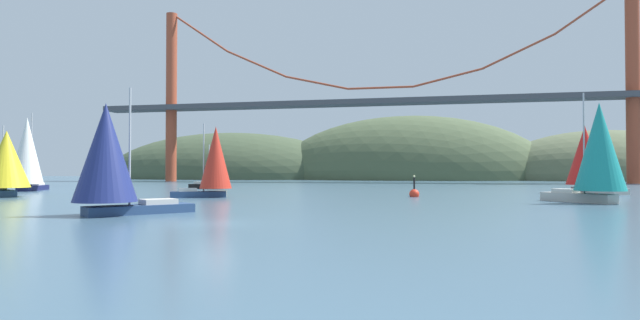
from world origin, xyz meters
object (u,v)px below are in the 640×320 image
(sailboat_red_spinnaker, at_px, (586,158))
(sailboat_navy_sail, at_px, (109,157))
(sailboat_scarlet_sail, at_px, (214,160))
(channel_buoy, at_px, (414,194))
(sailboat_orange_sail, at_px, (215,167))
(sailboat_yellow_sail, at_px, (6,161))
(sailboat_white_mainsail, at_px, (27,153))
(sailboat_teal_sail, at_px, (598,150))

(sailboat_red_spinnaker, relative_size, sailboat_navy_sail, 1.05)
(sailboat_red_spinnaker, height_order, sailboat_navy_sail, sailboat_red_spinnaker)
(sailboat_red_spinnaker, distance_m, sailboat_scarlet_sail, 46.72)
(sailboat_red_spinnaker, bearing_deg, sailboat_scarlet_sail, -155.61)
(sailboat_scarlet_sail, distance_m, channel_buoy, 22.28)
(sailboat_orange_sail, distance_m, sailboat_navy_sail, 47.44)
(sailboat_red_spinnaker, xyz_separation_m, sailboat_scarlet_sail, (-42.55, -19.29, -0.45))
(sailboat_orange_sail, bearing_deg, channel_buoy, -29.83)
(sailboat_scarlet_sail, height_order, channel_buoy, sailboat_scarlet_sail)
(sailboat_yellow_sail, relative_size, sailboat_scarlet_sail, 1.02)
(sailboat_orange_sail, bearing_deg, sailboat_scarlet_sail, -66.26)
(sailboat_yellow_sail, bearing_deg, channel_buoy, 12.82)
(sailboat_orange_sail, distance_m, channel_buoy, 36.63)
(sailboat_scarlet_sail, bearing_deg, sailboat_navy_sail, -83.87)
(sailboat_white_mainsail, relative_size, sailboat_teal_sail, 1.11)
(sailboat_scarlet_sail, bearing_deg, channel_buoy, 14.38)
(sailboat_navy_sail, bearing_deg, sailboat_red_spinnaker, 45.83)
(sailboat_teal_sail, distance_m, sailboat_orange_sail, 54.58)
(sailboat_yellow_sail, relative_size, channel_buoy, 3.11)
(sailboat_red_spinnaker, height_order, sailboat_orange_sail, sailboat_red_spinnaker)
(sailboat_red_spinnaker, distance_m, sailboat_white_mainsail, 75.56)
(sailboat_orange_sail, xyz_separation_m, sailboat_navy_sail, (12.76, -45.69, 0.44))
(sailboat_teal_sail, xyz_separation_m, channel_buoy, (-16.42, 7.61, -4.40))
(sailboat_red_spinnaker, distance_m, sailboat_teal_sail, 21.99)
(sailboat_white_mainsail, distance_m, sailboat_orange_sail, 26.29)
(sailboat_yellow_sail, height_order, sailboat_teal_sail, sailboat_teal_sail)
(sailboat_scarlet_sail, relative_size, sailboat_navy_sail, 0.94)
(sailboat_white_mainsail, bearing_deg, sailboat_navy_sail, -42.09)
(sailboat_navy_sail, height_order, channel_buoy, sailboat_navy_sail)
(sailboat_red_spinnaker, bearing_deg, sailboat_white_mainsail, -172.38)
(sailboat_red_spinnaker, bearing_deg, sailboat_yellow_sail, -159.91)
(sailboat_yellow_sail, relative_size, sailboat_white_mainsail, 0.74)
(sailboat_navy_sail, bearing_deg, sailboat_yellow_sail, 144.86)
(sailboat_teal_sail, bearing_deg, channel_buoy, 155.13)
(sailboat_navy_sail, bearing_deg, sailboat_scarlet_sail, 96.13)
(sailboat_scarlet_sail, bearing_deg, sailboat_orange_sail, 113.74)
(sailboat_white_mainsail, xyz_separation_m, sailboat_navy_sail, (34.71, -31.35, -1.56))
(sailboat_navy_sail, bearing_deg, sailboat_orange_sail, 105.60)
(sailboat_orange_sail, height_order, channel_buoy, sailboat_orange_sail)
(sailboat_yellow_sail, bearing_deg, sailboat_red_spinnaker, 20.09)
(sailboat_white_mainsail, bearing_deg, sailboat_red_spinnaker, 7.62)
(sailboat_orange_sail, bearing_deg, sailboat_yellow_sail, -113.41)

